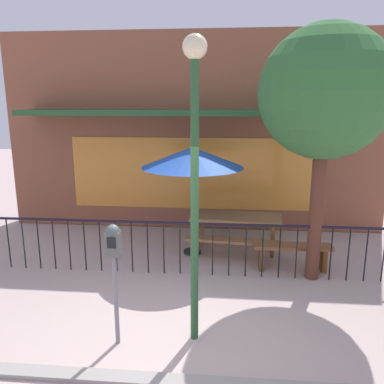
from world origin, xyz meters
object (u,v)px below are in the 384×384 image
(patio_umbrella, at_px, (192,158))
(street_tree, at_px, (325,94))
(street_lamp, at_px, (195,150))
(patio_bench, at_px, (292,251))
(parking_meter_far, at_px, (114,253))
(picnic_table_left, at_px, (236,224))

(patio_umbrella, bearing_deg, street_tree, -23.49)
(street_tree, relative_size, street_lamp, 1.13)
(patio_bench, distance_m, street_lamp, 3.48)
(patio_umbrella, relative_size, street_lamp, 0.58)
(patio_bench, xyz_separation_m, parking_meter_far, (-2.57, -2.46, 0.87))
(street_tree, distance_m, street_lamp, 2.80)
(street_tree, bearing_deg, patio_bench, 133.17)
(picnic_table_left, xyz_separation_m, parking_meter_far, (-1.55, -3.23, 0.61))
(picnic_table_left, bearing_deg, patio_bench, -36.95)
(patio_bench, xyz_separation_m, street_tree, (0.29, -0.31, 2.77))
(picnic_table_left, xyz_separation_m, street_tree, (1.31, -1.08, 2.51))
(parking_meter_far, height_order, street_lamp, street_lamp)
(picnic_table_left, bearing_deg, street_tree, -39.43)
(picnic_table_left, relative_size, patio_bench, 1.37)
(patio_bench, distance_m, street_tree, 2.80)
(street_tree, bearing_deg, patio_umbrella, 156.51)
(patio_bench, height_order, street_lamp, street_lamp)
(patio_umbrella, height_order, patio_bench, patio_umbrella)
(patio_bench, bearing_deg, parking_meter_far, -136.16)
(street_lamp, bearing_deg, patio_bench, 54.74)
(picnic_table_left, relative_size, parking_meter_far, 1.22)
(patio_bench, distance_m, parking_meter_far, 3.66)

